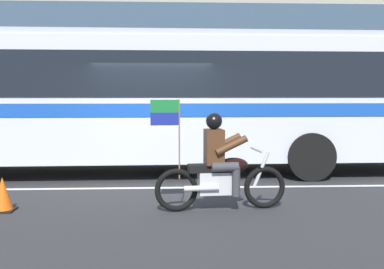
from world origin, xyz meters
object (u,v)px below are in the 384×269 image
transit_bus (145,93)px  traffic_cone (3,195)px  motorcycle_with_rider (220,169)px  fire_hydrant (64,140)px

transit_bus → traffic_cone: 4.36m
transit_bus → traffic_cone: size_ratio=24.01×
transit_bus → traffic_cone: transit_bus is taller
motorcycle_with_rider → fire_hydrant: motorcycle_with_rider is taller
transit_bus → traffic_cone: (-2.07, -3.48, -1.63)m
transit_bus → motorcycle_with_rider: 4.02m
fire_hydrant → motorcycle_with_rider: bearing=-58.1°
transit_bus → fire_hydrant: bearing=133.0°
motorcycle_with_rider → fire_hydrant: size_ratio=2.92×
fire_hydrant → transit_bus: bearing=-47.0°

